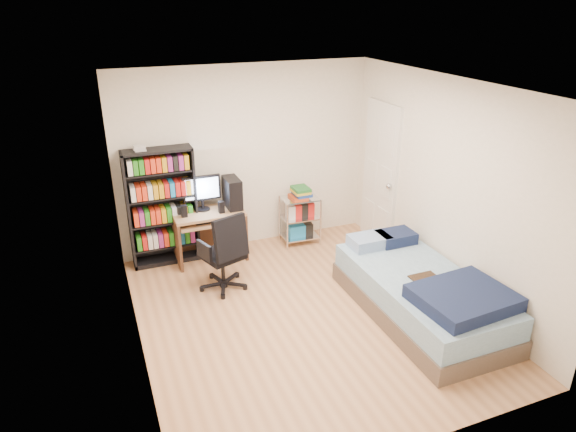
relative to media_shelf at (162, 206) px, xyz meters
name	(u,v)px	position (x,y,z in m)	size (l,w,h in m)	color
room	(305,211)	(1.20, -1.84, 0.46)	(3.58, 4.08, 2.58)	tan
media_shelf	(162,206)	(0.00, 0.00, 0.00)	(0.87, 0.29, 1.61)	black
computer_desk	(214,214)	(0.65, -0.11, -0.17)	(0.91, 0.53, 1.15)	#A68055
office_chair	(225,265)	(0.54, -0.97, -0.48)	(0.74, 0.74, 0.99)	black
wire_cart	(300,207)	(1.87, -0.13, -0.25)	(0.54, 0.40, 0.84)	silver
bed	(422,294)	(2.39, -2.33, -0.52)	(1.07, 2.15, 0.61)	brown
door	(380,175)	(2.92, -0.49, 0.21)	(0.12, 0.80, 2.00)	white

